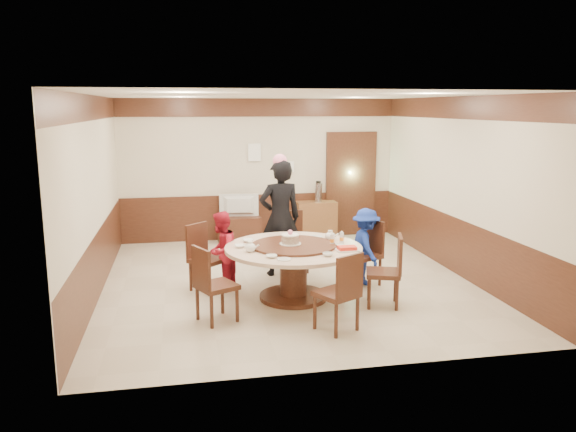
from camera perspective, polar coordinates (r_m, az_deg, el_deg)
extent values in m
plane|color=beige|center=(8.67, -0.06, -6.67)|extent=(6.00, 6.00, 0.00)
plane|color=white|center=(8.27, -0.06, 12.16)|extent=(6.00, 6.00, 0.00)
cube|color=beige|center=(11.29, -2.93, 4.72)|extent=(5.50, 0.04, 2.80)
cube|color=beige|center=(5.49, 5.84, -2.05)|extent=(5.50, 0.04, 2.80)
cube|color=beige|center=(8.30, -19.07, 1.85)|extent=(0.04, 6.00, 2.80)
cube|color=beige|center=(9.27, 16.91, 2.88)|extent=(0.04, 6.00, 2.80)
cube|color=#412014|center=(8.55, -0.06, -3.79)|extent=(5.50, 6.00, 0.90)
cube|color=#412014|center=(8.26, -0.06, 10.95)|extent=(5.50, 6.00, 0.35)
cube|color=#412014|center=(11.70, 6.39, 3.16)|extent=(1.05, 0.08, 2.18)
cube|color=#86CF94|center=(11.72, 6.36, 3.18)|extent=(0.88, 0.02, 2.05)
cylinder|color=#412014|center=(7.93, 0.55, -8.16)|extent=(0.95, 0.95, 0.06)
cylinder|color=#412014|center=(7.83, 0.56, -5.91)|extent=(0.38, 0.38, 0.65)
cylinder|color=beige|center=(7.73, 0.56, -3.29)|extent=(1.89, 1.89, 0.05)
cylinder|color=#412014|center=(7.72, 0.56, -3.00)|extent=(1.16, 1.16, 0.03)
cube|color=#412014|center=(8.48, 7.64, -4.01)|extent=(0.58, 0.58, 0.06)
cube|color=#412014|center=(8.56, 8.73, -2.05)|extent=(0.21, 0.40, 0.50)
cube|color=#412014|center=(8.55, 7.60, -5.56)|extent=(0.36, 0.36, 0.42)
cube|color=#412014|center=(9.10, 0.59, -2.88)|extent=(0.48, 0.48, 0.06)
cube|color=#412014|center=(9.23, 0.22, -0.95)|extent=(0.42, 0.08, 0.50)
cube|color=#412014|center=(9.16, 0.58, -4.34)|extent=(0.36, 0.36, 0.42)
cube|color=#412014|center=(8.25, -8.15, -4.46)|extent=(0.62, 0.62, 0.06)
cube|color=#412014|center=(8.32, -9.24, -2.43)|extent=(0.33, 0.32, 0.50)
cube|color=#412014|center=(8.31, -8.10, -6.06)|extent=(0.36, 0.36, 0.42)
cube|color=#412014|center=(7.07, -7.25, -7.09)|extent=(0.59, 0.59, 0.06)
cube|color=#412014|center=(6.89, -8.83, -5.25)|extent=(0.22, 0.39, 0.50)
cube|color=#412014|center=(7.14, -7.20, -8.92)|extent=(0.36, 0.36, 0.42)
cube|color=#412014|center=(6.76, 4.94, -7.88)|extent=(0.60, 0.60, 0.06)
cube|color=#412014|center=(6.54, 6.29, -6.08)|extent=(0.39, 0.24, 0.50)
cube|color=#412014|center=(6.84, 4.91, -9.79)|extent=(0.36, 0.36, 0.42)
cube|color=#412014|center=(7.65, 9.64, -5.75)|extent=(0.56, 0.56, 0.06)
cube|color=#412014|center=(7.59, 11.29, -3.82)|extent=(0.17, 0.41, 0.50)
cube|color=#412014|center=(7.72, 9.58, -7.45)|extent=(0.36, 0.36, 0.42)
imported|color=black|center=(8.83, -0.81, -0.20)|extent=(0.71, 0.51, 1.84)
imported|color=#B2172B|center=(8.19, -6.79, -3.58)|extent=(0.64, 0.70, 1.16)
imported|color=navy|center=(8.50, 7.91, -3.10)|extent=(0.44, 0.75, 1.16)
cylinder|color=white|center=(7.73, 0.23, -2.81)|extent=(0.30, 0.30, 0.01)
cylinder|color=gray|center=(7.72, 0.23, -2.38)|extent=(0.24, 0.24, 0.11)
cylinder|color=white|center=(7.71, 0.23, -1.93)|extent=(0.24, 0.24, 0.01)
sphere|color=pink|center=(7.70, 0.23, -1.66)|extent=(0.07, 0.07, 0.07)
ellipsoid|color=white|center=(7.44, -3.88, -3.21)|extent=(0.17, 0.15, 0.13)
ellipsoid|color=white|center=(8.09, 4.31, -2.06)|extent=(0.17, 0.15, 0.13)
imported|color=white|center=(7.99, -4.08, -2.51)|extent=(0.16, 0.16, 0.04)
imported|color=white|center=(7.24, 4.07, -3.92)|extent=(0.14, 0.14, 0.04)
imported|color=white|center=(7.16, -1.68, -4.12)|extent=(0.14, 0.14, 0.03)
imported|color=white|center=(7.73, 5.27, -2.99)|extent=(0.12, 0.12, 0.04)
imported|color=white|center=(7.69, -4.90, -3.06)|extent=(0.15, 0.15, 0.04)
imported|color=white|center=(8.33, 0.59, -1.90)|extent=(0.14, 0.14, 0.04)
cylinder|color=white|center=(7.06, -0.38, -4.42)|extent=(0.18, 0.18, 0.01)
cylinder|color=white|center=(8.29, 2.93, -2.09)|extent=(0.18, 0.18, 0.01)
cube|color=white|center=(7.53, 6.02, -3.48)|extent=(0.30, 0.20, 0.02)
cube|color=red|center=(7.52, 6.02, -3.25)|extent=(0.24, 0.15, 0.04)
cylinder|color=silver|center=(7.78, 4.50, -2.43)|extent=(0.06, 0.06, 0.16)
cylinder|color=silver|center=(7.89, 5.48, -2.26)|extent=(0.06, 0.06, 0.16)
cube|color=#412014|center=(11.18, -4.97, -1.34)|extent=(0.85, 0.45, 0.50)
imported|color=gray|center=(11.09, -5.01, 1.04)|extent=(0.78, 0.18, 0.44)
cube|color=brown|center=(11.45, 2.87, -0.39)|extent=(0.80, 0.40, 0.75)
cylinder|color=silver|center=(11.36, 3.09, 2.42)|extent=(0.15, 0.15, 0.38)
cube|color=white|center=(11.20, -3.42, 6.46)|extent=(0.25, 0.00, 0.35)
cube|color=white|center=(11.33, -0.13, 5.01)|extent=(0.30, 0.00, 0.22)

